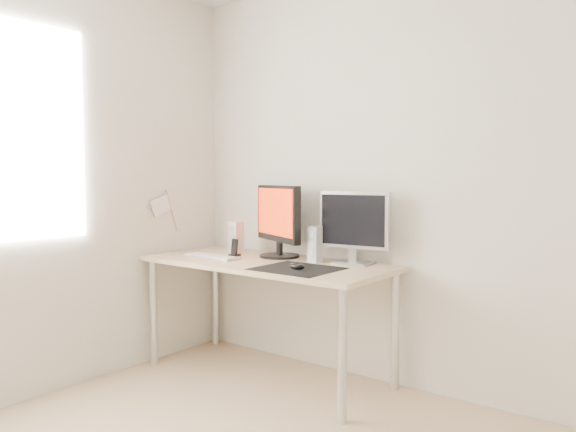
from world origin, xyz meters
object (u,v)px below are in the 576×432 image
Objects in this scene: speaker_right at (315,244)px; phone_dock at (235,251)px; main_monitor at (278,218)px; second_monitor at (354,224)px; mouse at (297,266)px; speaker_left at (236,237)px; desk at (266,273)px; keyboard at (211,256)px.

speaker_right is 0.58m from phone_dock.
main_monitor is 0.34m from speaker_right.
second_monitor is 2.06× the size of speaker_right.
speaker_left is at bearing 158.00° from mouse.
second_monitor is (0.53, 0.06, -0.01)m from main_monitor.
mouse is 0.46m from second_monitor.
speaker_right is at bearing 30.29° from desk.
speaker_left reaches higher than phone_dock.
speaker_right reaches higher than phone_dock.
speaker_left is 0.52× the size of keyboard.
mouse is at bearing -39.57° from main_monitor.
mouse is 0.22× the size of second_monitor.
second_monitor reaches higher than speaker_right.
speaker_right is (0.30, -0.01, -0.14)m from main_monitor.
desk is at bearing -155.66° from second_monitor.
speaker_left is (-0.34, -0.03, -0.14)m from main_monitor.
second_monitor is at bearing 5.42° from speaker_left.
main_monitor is 1.21× the size of keyboard.
main_monitor is at bearing 177.25° from speaker_right.
phone_dock is at bearing -166.83° from second_monitor.
keyboard is at bearing -163.62° from desk.
main_monitor is at bearing 39.85° from keyboard.
desk is at bearing 16.38° from keyboard.
desk is 0.36m from speaker_right.
main_monitor is (-0.04, 0.17, 0.33)m from desk.
speaker_left is at bearing -175.30° from main_monitor.
desk is 14.02× the size of phone_dock.
speaker_left is at bearing 160.04° from desk.
speaker_right is (-0.23, -0.07, -0.13)m from second_monitor.
speaker_right is (0.26, 0.15, 0.19)m from desk.
speaker_left is 1.92× the size of phone_dock.
speaker_left and speaker_right have the same top height.
main_monitor is 0.50m from keyboard.
phone_dock is at bearing -168.34° from speaker_right.
mouse is 0.46× the size of speaker_left.
main_monitor is 0.37m from phone_dock.
main_monitor is at bearing -174.11° from second_monitor.
main_monitor reaches higher than mouse.
second_monitor is (0.14, 0.38, 0.22)m from mouse.
desk is at bearing -6.87° from phone_dock.
speaker_left is 0.27m from keyboard.
speaker_left reaches higher than keyboard.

